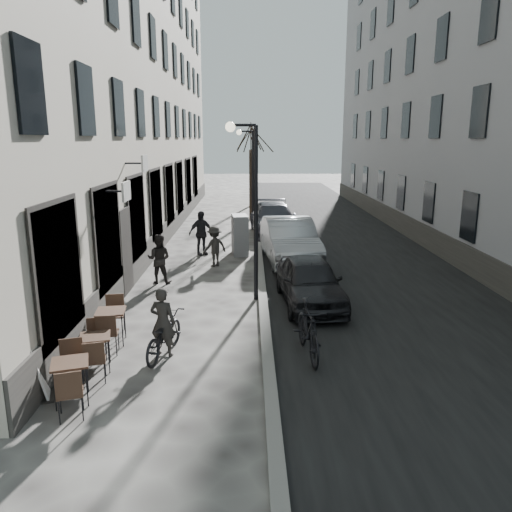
{
  "coord_description": "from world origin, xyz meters",
  "views": [
    {
      "loc": [
        -0.18,
        -8.09,
        4.64
      ],
      "look_at": [
        -0.02,
        3.94,
        1.8
      ],
      "focal_mm": 35.0,
      "sensor_mm": 36.0,
      "label": 1
    }
  ],
  "objects_px": {
    "streetlamp_near": "(250,192)",
    "utility_cabinet": "(240,235)",
    "bicycle": "(163,335)",
    "bistro_set_a": "(71,377)",
    "moped": "(308,330)",
    "pedestrian_mid": "(215,246)",
    "bistro_set_c": "(111,323)",
    "pedestrian_near": "(159,259)",
    "tree_near": "(251,138)",
    "sign_board": "(41,371)",
    "tree_far": "(251,138)",
    "bistro_set_b": "(96,349)",
    "pedestrian_far": "(201,233)",
    "car_near": "(310,281)",
    "car_far": "(273,219)",
    "car_mid": "(290,241)",
    "streetlamp_far": "(250,168)"
  },
  "relations": [
    {
      "from": "bistro_set_b",
      "to": "moped",
      "type": "bearing_deg",
      "value": -7.36
    },
    {
      "from": "pedestrian_near",
      "to": "moped",
      "type": "height_order",
      "value": "pedestrian_near"
    },
    {
      "from": "car_far",
      "to": "bistro_set_c",
      "type": "bearing_deg",
      "value": -111.35
    },
    {
      "from": "streetlamp_near",
      "to": "bistro_set_c",
      "type": "distance_m",
      "value": 5.26
    },
    {
      "from": "pedestrian_far",
      "to": "sign_board",
      "type": "bearing_deg",
      "value": -132.08
    },
    {
      "from": "bistro_set_c",
      "to": "car_mid",
      "type": "distance_m",
      "value": 9.11
    },
    {
      "from": "streetlamp_near",
      "to": "bistro_set_b",
      "type": "xyz_separation_m",
      "value": [
        -3.16,
        -4.56,
        -2.71
      ]
    },
    {
      "from": "streetlamp_near",
      "to": "car_near",
      "type": "bearing_deg",
      "value": -15.43
    },
    {
      "from": "tree_near",
      "to": "sign_board",
      "type": "relative_size",
      "value": 4.81
    },
    {
      "from": "tree_far",
      "to": "bistro_set_b",
      "type": "xyz_separation_m",
      "value": [
        -3.24,
        -25.56,
        -4.22
      ]
    },
    {
      "from": "pedestrian_mid",
      "to": "bistro_set_c",
      "type": "bearing_deg",
      "value": 40.0
    },
    {
      "from": "utility_cabinet",
      "to": "pedestrian_mid",
      "type": "bearing_deg",
      "value": -122.34
    },
    {
      "from": "streetlamp_near",
      "to": "moped",
      "type": "distance_m",
      "value": 4.91
    },
    {
      "from": "tree_far",
      "to": "car_near",
      "type": "bearing_deg",
      "value": -85.65
    },
    {
      "from": "tree_far",
      "to": "bistro_set_c",
      "type": "xyz_separation_m",
      "value": [
        -3.29,
        -24.19,
        -4.18
      ]
    },
    {
      "from": "tree_far",
      "to": "streetlamp_far",
      "type": "bearing_deg",
      "value": -90.46
    },
    {
      "from": "bistro_set_b",
      "to": "sign_board",
      "type": "relative_size",
      "value": 1.28
    },
    {
      "from": "tree_near",
      "to": "sign_board",
      "type": "distance_m",
      "value": 21.41
    },
    {
      "from": "bicycle",
      "to": "car_mid",
      "type": "xyz_separation_m",
      "value": [
        3.41,
        8.49,
        0.36
      ]
    },
    {
      "from": "utility_cabinet",
      "to": "bicycle",
      "type": "height_order",
      "value": "utility_cabinet"
    },
    {
      "from": "moped",
      "to": "pedestrian_mid",
      "type": "bearing_deg",
      "value": 102.15
    },
    {
      "from": "pedestrian_mid",
      "to": "pedestrian_far",
      "type": "distance_m",
      "value": 1.97
    },
    {
      "from": "bistro_set_b",
      "to": "car_near",
      "type": "xyz_separation_m",
      "value": [
        4.87,
        4.09,
        0.24
      ]
    },
    {
      "from": "bistro_set_b",
      "to": "car_near",
      "type": "height_order",
      "value": "car_near"
    },
    {
      "from": "car_near",
      "to": "car_mid",
      "type": "xyz_separation_m",
      "value": [
        -0.18,
        5.06,
        0.15
      ]
    },
    {
      "from": "car_near",
      "to": "bistro_set_c",
      "type": "bearing_deg",
      "value": -154.94
    },
    {
      "from": "pedestrian_mid",
      "to": "streetlamp_far",
      "type": "bearing_deg",
      "value": -134.36
    },
    {
      "from": "bistro_set_b",
      "to": "pedestrian_mid",
      "type": "bearing_deg",
      "value": 63.17
    },
    {
      "from": "bicycle",
      "to": "car_near",
      "type": "bearing_deg",
      "value": -122.98
    },
    {
      "from": "tree_near",
      "to": "pedestrian_mid",
      "type": "relative_size",
      "value": 3.8
    },
    {
      "from": "tree_far",
      "to": "moped",
      "type": "distance_m",
      "value": 25.35
    },
    {
      "from": "streetlamp_far",
      "to": "sign_board",
      "type": "bearing_deg",
      "value": -102.31
    },
    {
      "from": "tree_near",
      "to": "tree_far",
      "type": "relative_size",
      "value": 1.0
    },
    {
      "from": "pedestrian_mid",
      "to": "car_far",
      "type": "distance_m",
      "value": 6.77
    },
    {
      "from": "tree_far",
      "to": "moped",
      "type": "bearing_deg",
      "value": -87.3
    },
    {
      "from": "bistro_set_c",
      "to": "bistro_set_a",
      "type": "bearing_deg",
      "value": -97.71
    },
    {
      "from": "tree_near",
      "to": "bistro_set_a",
      "type": "distance_m",
      "value": 21.53
    },
    {
      "from": "bicycle",
      "to": "pedestrian_near",
      "type": "xyz_separation_m",
      "value": [
        -1.08,
        5.67,
        0.34
      ]
    },
    {
      "from": "bistro_set_c",
      "to": "pedestrian_mid",
      "type": "height_order",
      "value": "pedestrian_mid"
    },
    {
      "from": "sign_board",
      "to": "car_far",
      "type": "xyz_separation_m",
      "value": [
        5.02,
        15.89,
        0.28
      ]
    },
    {
      "from": "pedestrian_mid",
      "to": "car_mid",
      "type": "xyz_separation_m",
      "value": [
        2.83,
        0.62,
        0.09
      ]
    },
    {
      "from": "bistro_set_a",
      "to": "pedestrian_near",
      "type": "xyz_separation_m",
      "value": [
        0.25,
        7.63,
        0.34
      ]
    },
    {
      "from": "streetlamp_near",
      "to": "utility_cabinet",
      "type": "height_order",
      "value": "streetlamp_near"
    },
    {
      "from": "streetlamp_near",
      "to": "bistro_set_b",
      "type": "bearing_deg",
      "value": -124.76
    },
    {
      "from": "streetlamp_far",
      "to": "moped",
      "type": "xyz_separation_m",
      "value": [
        1.25,
        -16.0,
        -2.55
      ]
    },
    {
      "from": "car_far",
      "to": "pedestrian_far",
      "type": "bearing_deg",
      "value": -128.62
    },
    {
      "from": "bistro_set_a",
      "to": "moped",
      "type": "height_order",
      "value": "moped"
    },
    {
      "from": "car_far",
      "to": "utility_cabinet",
      "type": "bearing_deg",
      "value": -113.23
    },
    {
      "from": "bistro_set_a",
      "to": "bicycle",
      "type": "distance_m",
      "value": 2.36
    },
    {
      "from": "bistro_set_b",
      "to": "bistro_set_c",
      "type": "relative_size",
      "value": 0.93
    }
  ]
}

